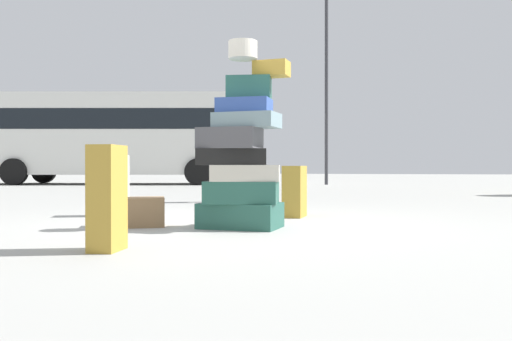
{
  "coord_description": "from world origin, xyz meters",
  "views": [
    {
      "loc": [
        1.55,
        -5.48,
        0.63
      ],
      "look_at": [
        0.19,
        0.47,
        0.58
      ],
      "focal_mm": 37.32,
      "sensor_mm": 36.0,
      "label": 1
    }
  ],
  "objects_px": {
    "suitcase_tower": "(242,158)",
    "parked_bus": "(116,133)",
    "person_bearded_onlooker": "(230,140)",
    "suitcase_cream_foreground_near": "(121,186)",
    "suitcase_tan_upright_blue": "(107,198)",
    "suitcase_brown_left_side": "(137,212)",
    "lamp_post": "(326,52)",
    "suitcase_tan_foreground_far": "(295,191)"
  },
  "relations": [
    {
      "from": "suitcase_cream_foreground_near",
      "to": "suitcase_tower",
      "type": "bearing_deg",
      "value": -49.53
    },
    {
      "from": "suitcase_tan_foreground_far",
      "to": "suitcase_tower",
      "type": "bearing_deg",
      "value": -101.01
    },
    {
      "from": "suitcase_brown_left_side",
      "to": "lamp_post",
      "type": "distance_m",
      "value": 14.09
    },
    {
      "from": "suitcase_tower",
      "to": "lamp_post",
      "type": "xyz_separation_m",
      "value": [
        -0.38,
        13.24,
        3.89
      ]
    },
    {
      "from": "suitcase_tan_upright_blue",
      "to": "parked_bus",
      "type": "distance_m",
      "value": 15.71
    },
    {
      "from": "suitcase_cream_foreground_near",
      "to": "suitcase_tan_upright_blue",
      "type": "bearing_deg",
      "value": -86.73
    },
    {
      "from": "suitcase_tan_upright_blue",
      "to": "suitcase_cream_foreground_near",
      "type": "height_order",
      "value": "suitcase_tan_upright_blue"
    },
    {
      "from": "suitcase_tower",
      "to": "person_bearded_onlooker",
      "type": "bearing_deg",
      "value": 107.54
    },
    {
      "from": "suitcase_tower",
      "to": "suitcase_brown_left_side",
      "type": "height_order",
      "value": "suitcase_tower"
    },
    {
      "from": "suitcase_tower",
      "to": "suitcase_cream_foreground_near",
      "type": "bearing_deg",
      "value": 152.3
    },
    {
      "from": "suitcase_tower",
      "to": "suitcase_tan_foreground_far",
      "type": "bearing_deg",
      "value": 75.22
    },
    {
      "from": "suitcase_tan_upright_blue",
      "to": "person_bearded_onlooker",
      "type": "bearing_deg",
      "value": 91.97
    },
    {
      "from": "lamp_post",
      "to": "suitcase_tan_upright_blue",
      "type": "bearing_deg",
      "value": -90.87
    },
    {
      "from": "suitcase_tan_upright_blue",
      "to": "suitcase_cream_foreground_near",
      "type": "relative_size",
      "value": 1.02
    },
    {
      "from": "person_bearded_onlooker",
      "to": "suitcase_tan_upright_blue",
      "type": "bearing_deg",
      "value": -13.87
    },
    {
      "from": "suitcase_cream_foreground_near",
      "to": "suitcase_brown_left_side",
      "type": "bearing_deg",
      "value": -77.81
    },
    {
      "from": "suitcase_tower",
      "to": "suitcase_brown_left_side",
      "type": "relative_size",
      "value": 3.37
    },
    {
      "from": "suitcase_cream_foreground_near",
      "to": "lamp_post",
      "type": "distance_m",
      "value": 13.06
    },
    {
      "from": "suitcase_cream_foreground_near",
      "to": "lamp_post",
      "type": "bearing_deg",
      "value": 61.47
    },
    {
      "from": "suitcase_tower",
      "to": "suitcase_brown_left_side",
      "type": "xyz_separation_m",
      "value": [
        -1.1,
        -0.12,
        -0.56
      ]
    },
    {
      "from": "suitcase_brown_left_side",
      "to": "suitcase_tan_upright_blue",
      "type": "distance_m",
      "value": 1.61
    },
    {
      "from": "parked_bus",
      "to": "lamp_post",
      "type": "xyz_separation_m",
      "value": [
        7.44,
        0.99,
        2.77
      ]
    },
    {
      "from": "suitcase_tower",
      "to": "lamp_post",
      "type": "bearing_deg",
      "value": 91.65
    },
    {
      "from": "suitcase_brown_left_side",
      "to": "parked_bus",
      "type": "relative_size",
      "value": 0.06
    },
    {
      "from": "suitcase_tan_upright_blue",
      "to": "person_bearded_onlooker",
      "type": "height_order",
      "value": "person_bearded_onlooker"
    },
    {
      "from": "parked_bus",
      "to": "lamp_post",
      "type": "bearing_deg",
      "value": -5.11
    },
    {
      "from": "suitcase_brown_left_side",
      "to": "lamp_post",
      "type": "xyz_separation_m",
      "value": [
        0.72,
        13.35,
        4.45
      ]
    },
    {
      "from": "suitcase_tan_upright_blue",
      "to": "person_bearded_onlooker",
      "type": "relative_size",
      "value": 0.43
    },
    {
      "from": "suitcase_brown_left_side",
      "to": "parked_bus",
      "type": "distance_m",
      "value": 14.17
    },
    {
      "from": "person_bearded_onlooker",
      "to": "lamp_post",
      "type": "distance_m",
      "value": 10.14
    },
    {
      "from": "suitcase_tower",
      "to": "person_bearded_onlooker",
      "type": "height_order",
      "value": "suitcase_tower"
    },
    {
      "from": "suitcase_tan_foreground_far",
      "to": "suitcase_cream_foreground_near",
      "type": "bearing_deg",
      "value": -167.25
    },
    {
      "from": "lamp_post",
      "to": "suitcase_tan_foreground_far",
      "type": "bearing_deg",
      "value": -86.53
    },
    {
      "from": "suitcase_tan_foreground_far",
      "to": "suitcase_tan_upright_blue",
      "type": "bearing_deg",
      "value": -104.17
    },
    {
      "from": "person_bearded_onlooker",
      "to": "parked_bus",
      "type": "xyz_separation_m",
      "value": [
        -6.63,
        8.48,
        0.74
      ]
    },
    {
      "from": "suitcase_tower",
      "to": "person_bearded_onlooker",
      "type": "relative_size",
      "value": 1.05
    },
    {
      "from": "suitcase_brown_left_side",
      "to": "person_bearded_onlooker",
      "type": "bearing_deg",
      "value": 67.2
    },
    {
      "from": "person_bearded_onlooker",
      "to": "suitcase_tan_foreground_far",
      "type": "bearing_deg",
      "value": 11.86
    },
    {
      "from": "suitcase_brown_left_side",
      "to": "suitcase_tan_upright_blue",
      "type": "height_order",
      "value": "suitcase_tan_upright_blue"
    },
    {
      "from": "person_bearded_onlooker",
      "to": "suitcase_tower",
      "type": "bearing_deg",
      "value": -2.48
    },
    {
      "from": "suitcase_tan_upright_blue",
      "to": "person_bearded_onlooker",
      "type": "xyz_separation_m",
      "value": [
        -0.58,
        5.4,
        0.7
      ]
    },
    {
      "from": "suitcase_tower",
      "to": "parked_bus",
      "type": "relative_size",
      "value": 0.19
    }
  ]
}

